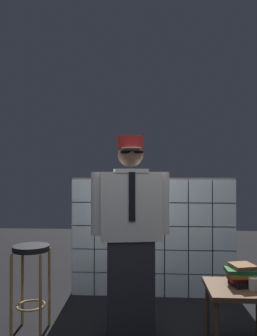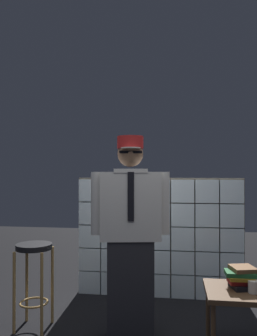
# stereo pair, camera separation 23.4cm
# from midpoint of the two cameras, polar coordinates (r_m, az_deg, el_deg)

# --- Properties ---
(glass_block_wall) EXTENTS (1.99, 0.10, 1.43)m
(glass_block_wall) POSITION_cam_midpoint_polar(r_m,az_deg,el_deg) (4.16, 6.77, -11.54)
(glass_block_wall) COLOR silver
(glass_block_wall) RESTS_ON ground
(standing_person) EXTENTS (0.72, 0.35, 1.80)m
(standing_person) POSITION_cam_midpoint_polar(r_m,az_deg,el_deg) (3.12, 2.49, -10.60)
(standing_person) COLOR #28282D
(standing_person) RESTS_ON ground
(bar_stool) EXTENTS (0.34, 0.34, 0.79)m
(bar_stool) POSITION_cam_midpoint_polar(r_m,az_deg,el_deg) (3.44, -13.65, -15.60)
(bar_stool) COLOR black
(bar_stool) RESTS_ON ground
(side_table) EXTENTS (0.52, 0.52, 0.53)m
(side_table) POSITION_cam_midpoint_polar(r_m,az_deg,el_deg) (3.08, 20.17, -19.87)
(side_table) COLOR #513823
(side_table) RESTS_ON ground
(book_stack) EXTENTS (0.26, 0.24, 0.17)m
(book_stack) POSITION_cam_midpoint_polar(r_m,az_deg,el_deg) (3.07, 20.64, -16.81)
(book_stack) COLOR black
(book_stack) RESTS_ON side_table
(coffee_mug) EXTENTS (0.13, 0.08, 0.09)m
(coffee_mug) POSITION_cam_midpoint_polar(r_m,az_deg,el_deg) (3.01, 22.49, -17.96)
(coffee_mug) COLOR silver
(coffee_mug) RESTS_ON side_table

